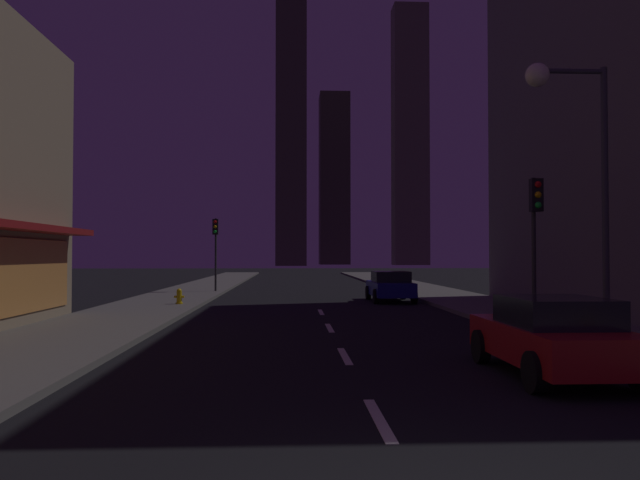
% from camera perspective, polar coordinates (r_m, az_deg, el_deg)
% --- Properties ---
extents(ground_plane, '(78.00, 136.00, 0.10)m').
position_cam_1_polar(ground_plane, '(37.16, -0.93, -4.92)').
color(ground_plane, black).
extents(sidewalk_right, '(4.00, 76.00, 0.15)m').
position_cam_1_polar(sidewalk_right, '(38.03, 9.70, -4.63)').
color(sidewalk_right, '#605E59').
rests_on(sidewalk_right, ground).
extents(sidewalk_left, '(4.00, 76.00, 0.15)m').
position_cam_1_polar(sidewalk_left, '(37.59, -11.70, -4.66)').
color(sidewalk_left, '#605E59').
rests_on(sidewalk_left, ground).
extents(lane_marking_center, '(0.16, 23.00, 0.01)m').
position_cam_1_polar(lane_marking_center, '(13.71, 2.30, -10.68)').
color(lane_marking_center, silver).
rests_on(lane_marking_center, ground).
extents(skyscraper_distant_tall, '(6.55, 6.90, 58.33)m').
position_cam_1_polar(skyscraper_distant_tall, '(134.61, -2.69, 10.12)').
color(skyscraper_distant_tall, '#434032').
rests_on(skyscraper_distant_tall, ground).
extents(skyscraper_distant_mid, '(7.25, 8.10, 41.64)m').
position_cam_1_polar(skyscraper_distant_mid, '(151.44, 1.32, 5.63)').
color(skyscraper_distant_mid, '#403D30').
rests_on(skyscraper_distant_mid, ground).
extents(skyscraper_distant_short, '(7.95, 5.69, 60.14)m').
position_cam_1_polar(skyscraper_distant_short, '(145.93, 8.34, 9.59)').
color(skyscraper_distant_short, brown).
rests_on(skyscraper_distant_short, ground).
extents(car_parked_near, '(1.98, 4.24, 1.45)m').
position_cam_1_polar(car_parked_near, '(12.14, 20.73, -8.29)').
color(car_parked_near, '#B21919').
rests_on(car_parked_near, ground).
extents(car_parked_far, '(1.98, 4.24, 1.45)m').
position_cam_1_polar(car_parked_far, '(29.74, 6.52, -4.25)').
color(car_parked_far, navy).
rests_on(car_parked_far, ground).
extents(fire_hydrant_far_left, '(0.42, 0.30, 0.65)m').
position_cam_1_polar(fire_hydrant_far_left, '(26.87, -12.91, -5.14)').
color(fire_hydrant_far_left, gold).
rests_on(fire_hydrant_far_left, sidewalk_left).
extents(traffic_light_near_right, '(0.32, 0.48, 4.20)m').
position_cam_1_polar(traffic_light_near_right, '(17.80, 19.33, 1.81)').
color(traffic_light_near_right, '#2D2D2D').
rests_on(traffic_light_near_right, sidewalk_right).
extents(traffic_light_far_left, '(0.32, 0.48, 4.20)m').
position_cam_1_polar(traffic_light_far_left, '(35.95, -9.66, 0.16)').
color(traffic_light_far_left, '#2D2D2D').
rests_on(traffic_light_far_left, sidewalk_left).
extents(street_lamp_right, '(1.96, 0.56, 6.58)m').
position_cam_1_polar(street_lamp_right, '(15.79, 22.17, 9.09)').
color(street_lamp_right, '#38383D').
rests_on(street_lamp_right, sidewalk_right).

